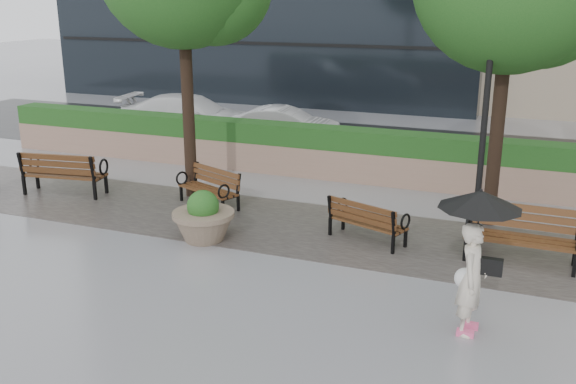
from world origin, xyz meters
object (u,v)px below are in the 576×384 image
at_px(lamppost, 481,155).
at_px(pedestrian, 475,248).
at_px(bench_2, 367,230).
at_px(bench_1, 209,195).
at_px(bench_3, 520,247).
at_px(bench_0, 65,182).
at_px(car_right, 285,126).
at_px(planter_left, 204,221).
at_px(car_left, 191,116).

relative_size(lamppost, pedestrian, 1.86).
bearing_deg(lamppost, bench_2, -154.71).
distance_m(bench_1, bench_3, 6.87).
distance_m(bench_2, pedestrian, 3.84).
relative_size(bench_0, pedestrian, 0.98).
relative_size(car_right, pedestrian, 1.71).
distance_m(bench_1, pedestrian, 7.36).
bearing_deg(lamppost, bench_0, -176.52).
xyz_separation_m(planter_left, car_left, (-5.19, 8.55, 0.31)).
distance_m(bench_0, lamppost, 9.76).
relative_size(bench_3, car_left, 0.40).
bearing_deg(pedestrian, planter_left, 79.05).
xyz_separation_m(bench_3, pedestrian, (-0.56, -2.88, 0.98)).
distance_m(bench_0, planter_left, 4.87).
height_order(bench_2, lamppost, lamppost).
xyz_separation_m(bench_3, car_right, (-7.64, 7.57, 0.29)).
bearing_deg(bench_3, bench_0, 179.03).
bearing_deg(bench_3, car_right, 136.31).
xyz_separation_m(planter_left, lamppost, (5.00, 2.04, 1.34)).
bearing_deg(car_left, planter_left, -157.71).
bearing_deg(car_right, bench_0, 150.29).
bearing_deg(bench_1, car_right, 119.74).
bearing_deg(car_left, bench_2, -141.11).
distance_m(planter_left, car_right, 8.84).
height_order(lamppost, car_right, lamppost).
relative_size(planter_left, pedestrian, 0.58).
xyz_separation_m(lamppost, car_left, (-10.18, 6.51, -1.03)).
bearing_deg(lamppost, bench_1, -179.11).
bearing_deg(pedestrian, bench_2, 46.00).
height_order(bench_2, pedestrian, pedestrian).
bearing_deg(planter_left, bench_0, 162.61).
height_order(car_right, pedestrian, pedestrian).
bearing_deg(pedestrian, bench_3, -3.37).
relative_size(bench_2, planter_left, 1.37).
bearing_deg(car_right, lamppost, -142.29).
bearing_deg(car_left, car_right, -97.11).
distance_m(bench_0, bench_3, 10.54).
bearing_deg(lamppost, planter_left, -157.78).
bearing_deg(bench_0, lamppost, 174.50).
bearing_deg(bench_3, pedestrian, -99.96).
height_order(bench_1, lamppost, lamppost).
height_order(bench_3, car_right, car_right).
distance_m(car_left, car_right, 3.43).
bearing_deg(bench_0, car_right, -120.81).
distance_m(bench_1, car_right, 6.77).
relative_size(bench_2, pedestrian, 0.79).
relative_size(bench_2, car_right, 0.46).
xyz_separation_m(bench_0, bench_2, (7.68, -0.34, -0.07)).
bearing_deg(bench_1, bench_2, 10.79).
distance_m(planter_left, car_left, 10.00).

